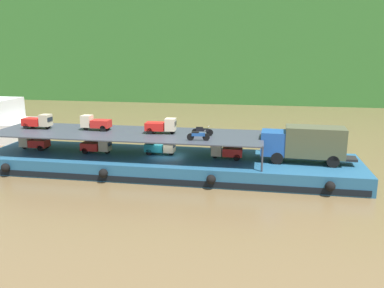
{
  "coord_description": "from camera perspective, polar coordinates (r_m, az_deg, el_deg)",
  "views": [
    {
      "loc": [
        8.24,
        -33.17,
        10.7
      ],
      "look_at": [
        2.26,
        0.0,
        2.7
      ],
      "focal_mm": 36.6,
      "sensor_mm": 36.0,
      "label": 1
    }
  ],
  "objects": [
    {
      "name": "mini_truck_upper_fore",
      "position": [
        35.22,
        -4.5,
        2.66
      ],
      "size": [
        2.78,
        1.28,
        1.38
      ],
      "color": "red",
      "rests_on": "cargo_rack"
    },
    {
      "name": "mini_truck_upper_stern",
      "position": [
        40.18,
        -21.54,
        3.09
      ],
      "size": [
        2.77,
        1.26,
        1.38
      ],
      "color": "red",
      "rests_on": "cargo_rack"
    },
    {
      "name": "hillside_far_bank",
      "position": [
        95.55,
        5.51,
        17.65
      ],
      "size": [
        136.05,
        30.43,
        31.89
      ],
      "color": "#33702D",
      "rests_on": "ground"
    },
    {
      "name": "ground_plane",
      "position": [
        35.81,
        -3.56,
        -4.06
      ],
      "size": [
        400.0,
        400.0,
        0.0
      ],
      "primitive_type": "plane",
      "color": "brown"
    },
    {
      "name": "covered_lorry",
      "position": [
        34.19,
        16.13,
        0.14
      ],
      "size": [
        7.92,
        2.56,
        3.1
      ],
      "color": "#1E4C99",
      "rests_on": "cargo_barge"
    },
    {
      "name": "mini_truck_lower_aft",
      "position": [
        37.21,
        -13.7,
        -0.25
      ],
      "size": [
        2.78,
        1.27,
        1.38
      ],
      "color": "red",
      "rests_on": "cargo_barge"
    },
    {
      "name": "mini_truck_lower_stern",
      "position": [
        40.48,
        -22.06,
        0.23
      ],
      "size": [
        2.75,
        1.21,
        1.38
      ],
      "color": "red",
      "rests_on": "cargo_barge"
    },
    {
      "name": "mini_truck_lower_fore",
      "position": [
        34.41,
        4.99,
        -1.02
      ],
      "size": [
        2.76,
        1.24,
        1.38
      ],
      "color": "red",
      "rests_on": "cargo_barge"
    },
    {
      "name": "motorcycle_upper_centre",
      "position": [
        34.23,
        1.49,
        1.95
      ],
      "size": [
        1.9,
        0.55,
        0.87
      ],
      "color": "black",
      "rests_on": "cargo_rack"
    },
    {
      "name": "mini_truck_upper_mid",
      "position": [
        37.69,
        -13.9,
        3.01
      ],
      "size": [
        2.75,
        1.22,
        1.38
      ],
      "color": "red",
      "rests_on": "cargo_rack"
    },
    {
      "name": "cargo_rack",
      "position": [
        36.03,
        -9.52,
        1.54
      ],
      "size": [
        24.58,
        6.75,
        2.0
      ],
      "color": "#383D47",
      "rests_on": "cargo_barge"
    },
    {
      "name": "mini_truck_lower_mid",
      "position": [
        35.8,
        -4.59,
        -0.44
      ],
      "size": [
        2.79,
        1.28,
        1.38
      ],
      "color": "teal",
      "rests_on": "cargo_barge"
    },
    {
      "name": "motorcycle_upper_port",
      "position": [
        32.28,
        0.89,
        1.25
      ],
      "size": [
        1.9,
        0.55,
        0.87
      ],
      "color": "black",
      "rests_on": "cargo_rack"
    },
    {
      "name": "cargo_barge",
      "position": [
        35.57,
        -3.59,
        -2.92
      ],
      "size": [
        33.78,
        8.16,
        1.5
      ],
      "color": "#23567A",
      "rests_on": "ground"
    }
  ]
}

